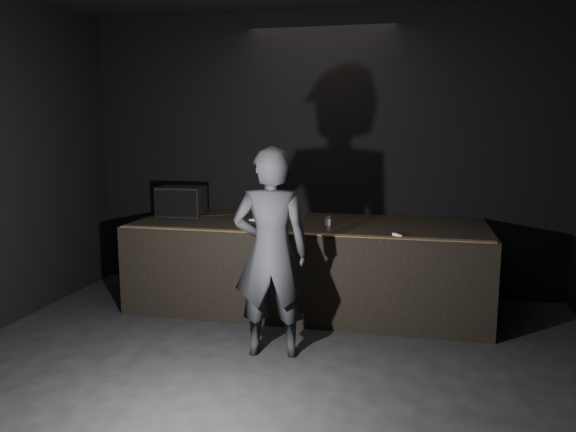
# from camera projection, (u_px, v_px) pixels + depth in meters

# --- Properties ---
(ground) EXTENTS (7.00, 7.00, 0.00)m
(ground) POSITION_uv_depth(u_px,v_px,m) (236.00, 425.00, 3.98)
(ground) COLOR black
(ground) RESTS_ON ground
(room_walls) EXTENTS (6.10, 7.10, 3.52)m
(room_walls) POSITION_uv_depth(u_px,v_px,m) (232.00, 138.00, 3.66)
(room_walls) COLOR black
(room_walls) RESTS_ON ground
(stage_riser) EXTENTS (4.00, 1.50, 1.00)m
(stage_riser) POSITION_uv_depth(u_px,v_px,m) (308.00, 265.00, 6.53)
(stage_riser) COLOR black
(stage_riser) RESTS_ON ground
(riser_lip) EXTENTS (3.92, 0.10, 0.01)m
(riser_lip) POSITION_uv_depth(u_px,v_px,m) (296.00, 233.00, 5.77)
(riser_lip) COLOR brown
(riser_lip) RESTS_ON stage_riser
(stage_monitor) EXTENTS (0.57, 0.43, 0.36)m
(stage_monitor) POSITION_uv_depth(u_px,v_px,m) (181.00, 201.00, 6.89)
(stage_monitor) COLOR black
(stage_monitor) RESTS_ON stage_riser
(cable) EXTENTS (0.87, 0.54, 0.02)m
(cable) POSITION_uv_depth(u_px,v_px,m) (211.00, 216.00, 6.87)
(cable) COLOR black
(cable) RESTS_ON stage_riser
(laptop) EXTENTS (0.38, 0.36, 0.21)m
(laptop) POSITION_uv_depth(u_px,v_px,m) (268.00, 215.00, 6.63)
(laptop) COLOR silver
(laptop) RESTS_ON stage_riser
(beer_can) EXTENTS (0.06, 0.06, 0.15)m
(beer_can) POSITION_uv_depth(u_px,v_px,m) (328.00, 223.00, 5.99)
(beer_can) COLOR silver
(beer_can) RESTS_ON stage_riser
(plastic_cup) EXTENTS (0.09, 0.09, 0.11)m
(plastic_cup) POSITION_uv_depth(u_px,v_px,m) (303.00, 218.00, 6.42)
(plastic_cup) COLOR white
(plastic_cup) RESTS_ON stage_riser
(wii_remote) EXTENTS (0.10, 0.13, 0.03)m
(wii_remote) POSITION_uv_depth(u_px,v_px,m) (397.00, 235.00, 5.64)
(wii_remote) COLOR silver
(wii_remote) RESTS_ON stage_riser
(person) EXTENTS (0.77, 0.57, 1.92)m
(person) POSITION_uv_depth(u_px,v_px,m) (271.00, 253.00, 5.09)
(person) COLOR black
(person) RESTS_ON ground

